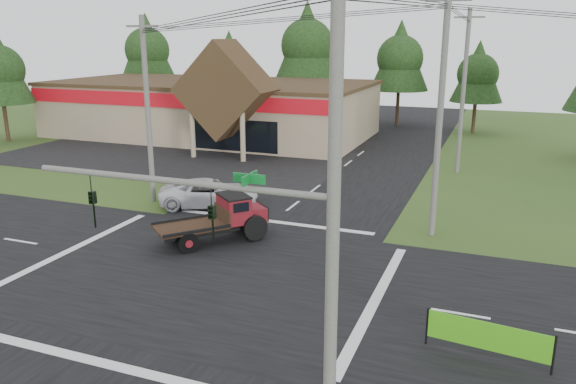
% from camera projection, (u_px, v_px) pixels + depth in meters
% --- Properties ---
extents(ground, '(120.00, 120.00, 0.00)m').
position_uv_depth(ground, '(207.00, 273.00, 23.03)').
color(ground, '#314F1C').
rests_on(ground, ground).
extents(road_ns, '(12.00, 120.00, 0.02)m').
position_uv_depth(road_ns, '(207.00, 272.00, 23.03)').
color(road_ns, black).
rests_on(road_ns, ground).
extents(road_ew, '(120.00, 12.00, 0.02)m').
position_uv_depth(road_ew, '(207.00, 272.00, 23.03)').
color(road_ew, black).
rests_on(road_ew, ground).
extents(parking_apron, '(28.00, 14.00, 0.02)m').
position_uv_depth(parking_apron, '(169.00, 157.00, 44.96)').
color(parking_apron, black).
rests_on(parking_apron, ground).
extents(cvs_building, '(30.40, 18.20, 9.19)m').
position_uv_depth(cvs_building, '(212.00, 107.00, 54.31)').
color(cvs_building, tan).
rests_on(cvs_building, ground).
extents(traffic_signal_mast, '(8.12, 0.24, 7.00)m').
position_uv_depth(traffic_signal_mast, '(263.00, 255.00, 13.09)').
color(traffic_signal_mast, '#595651').
rests_on(traffic_signal_mast, ground).
extents(utility_pole_nr, '(2.00, 0.30, 11.00)m').
position_uv_depth(utility_pole_nr, '(333.00, 214.00, 12.18)').
color(utility_pole_nr, '#595651').
rests_on(utility_pole_nr, ground).
extents(utility_pole_nw, '(2.00, 0.30, 10.50)m').
position_uv_depth(utility_pole_nw, '(148.00, 110.00, 31.55)').
color(utility_pole_nw, '#595651').
rests_on(utility_pole_nw, ground).
extents(utility_pole_ne, '(2.00, 0.30, 11.50)m').
position_uv_depth(utility_pole_ne, '(440.00, 114.00, 25.88)').
color(utility_pole_ne, '#595651').
rests_on(utility_pole_ne, ground).
extents(utility_pole_n, '(2.00, 0.30, 11.20)m').
position_uv_depth(utility_pole_n, '(463.00, 91.00, 38.51)').
color(utility_pole_n, '#595651').
rests_on(utility_pole_n, ground).
extents(tree_row_a, '(6.72, 6.72, 12.12)m').
position_uv_depth(tree_row_a, '(147.00, 48.00, 67.23)').
color(tree_row_a, '#332316').
rests_on(tree_row_a, ground).
extents(tree_row_b, '(5.60, 5.60, 10.10)m').
position_uv_depth(tree_row_b, '(230.00, 60.00, 65.93)').
color(tree_row_b, '#332316').
rests_on(tree_row_b, ground).
extents(tree_row_c, '(7.28, 7.28, 13.13)m').
position_uv_depth(tree_row_c, '(307.00, 43.00, 61.03)').
color(tree_row_c, '#332316').
rests_on(tree_row_c, ground).
extents(tree_row_d, '(6.16, 6.16, 11.11)m').
position_uv_depth(tree_row_d, '(400.00, 56.00, 58.82)').
color(tree_row_d, '#332316').
rests_on(tree_row_d, ground).
extents(tree_row_e, '(5.04, 5.04, 9.09)m').
position_uv_depth(tree_row_e, '(478.00, 72.00, 54.61)').
color(tree_row_e, '#332316').
rests_on(tree_row_e, ground).
extents(antique_flatbed_truck, '(4.98, 5.30, 2.20)m').
position_uv_depth(antique_flatbed_truck, '(213.00, 219.00, 26.23)').
color(antique_flatbed_truck, '#5C0D18').
rests_on(antique_flatbed_truck, ground).
extents(roadside_banner, '(3.68, 0.53, 1.26)m').
position_uv_depth(roadside_banner, '(487.00, 340.00, 16.69)').
color(roadside_banner, '#43A315').
rests_on(roadside_banner, ground).
extents(white_pickup, '(6.10, 4.60, 1.54)m').
position_uv_depth(white_pickup, '(209.00, 193.00, 31.92)').
color(white_pickup, silver).
rests_on(white_pickup, ground).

